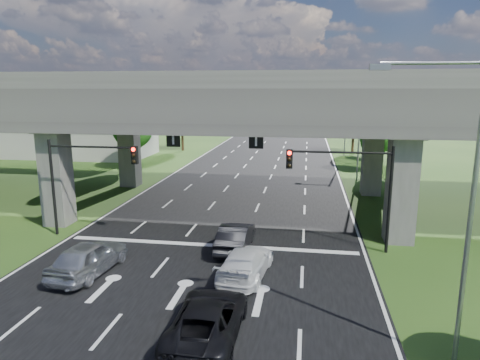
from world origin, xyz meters
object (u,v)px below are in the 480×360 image
(car_silver, at_px, (89,258))
(car_trailing, at_px, (208,319))
(signal_right, at_px, (350,178))
(car_white, at_px, (246,263))
(car_dark, at_px, (236,237))
(streetlight_near, at_px, (459,193))
(signal_left, at_px, (84,170))
(streetlight_far, at_px, (356,122))
(streetlight_beyond, at_px, (343,113))

(car_silver, relative_size, car_trailing, 0.93)
(signal_right, relative_size, car_trailing, 1.15)
(signal_right, relative_size, car_white, 1.21)
(car_trailing, bearing_deg, car_dark, -87.04)
(streetlight_near, height_order, car_trailing, streetlight_near)
(signal_left, relative_size, car_trailing, 1.15)
(car_trailing, bearing_deg, streetlight_near, 178.52)
(streetlight_far, xyz_separation_m, car_dark, (-8.48, -21.00, -5.05))
(streetlight_beyond, relative_size, car_silver, 2.05)
(car_silver, bearing_deg, signal_right, -151.70)
(signal_right, distance_m, car_trailing, 11.82)
(streetlight_beyond, bearing_deg, streetlight_far, -90.00)
(streetlight_far, bearing_deg, signal_right, -96.47)
(car_silver, bearing_deg, signal_left, -55.49)
(car_dark, relative_size, car_trailing, 0.89)
(streetlight_far, relative_size, streetlight_beyond, 1.00)
(signal_left, distance_m, car_white, 11.90)
(streetlight_beyond, relative_size, car_dark, 2.16)
(signal_right, bearing_deg, streetlight_far, 83.53)
(signal_right, bearing_deg, car_dark, -171.37)
(signal_right, height_order, signal_left, same)
(signal_left, height_order, streetlight_beyond, streetlight_beyond)
(streetlight_near, xyz_separation_m, streetlight_far, (0.00, 30.00, 0.00))
(car_dark, xyz_separation_m, car_trailing, (0.45, -8.78, -0.04))
(streetlight_near, xyz_separation_m, streetlight_beyond, (0.00, 46.00, 0.00))
(signal_right, height_order, streetlight_far, streetlight_far)
(signal_left, bearing_deg, streetlight_beyond, 63.57)
(signal_left, height_order, car_white, signal_left)
(car_silver, height_order, car_white, car_silver)
(streetlight_near, xyz_separation_m, car_dark, (-8.48, 9.00, -5.05))
(streetlight_near, height_order, streetlight_far, same)
(streetlight_near, bearing_deg, car_dark, 133.31)
(signal_right, xyz_separation_m, signal_left, (-15.65, 0.00, 0.00))
(signal_left, height_order, car_dark, signal_left)
(car_trailing, bearing_deg, car_silver, -32.46)
(car_white, bearing_deg, car_dark, -66.62)
(streetlight_near, bearing_deg, car_silver, 162.66)
(car_silver, height_order, car_dark, car_silver)
(signal_right, distance_m, streetlight_far, 20.25)
(car_silver, bearing_deg, streetlight_near, 168.76)
(streetlight_near, bearing_deg, streetlight_far, 90.00)
(car_dark, bearing_deg, car_silver, 33.44)
(signal_left, bearing_deg, car_dark, -5.70)
(signal_right, xyz_separation_m, car_silver, (-12.82, -5.23, -3.33))
(streetlight_far, bearing_deg, streetlight_beyond, 90.00)
(streetlight_beyond, bearing_deg, car_white, -100.38)
(streetlight_near, distance_m, car_silver, 16.58)
(streetlight_far, relative_size, car_white, 2.02)
(streetlight_beyond, distance_m, car_silver, 44.24)
(signal_left, xyz_separation_m, car_dark, (9.44, -0.94, -3.39))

